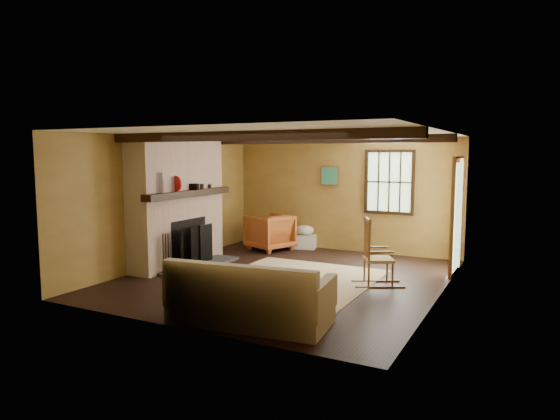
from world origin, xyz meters
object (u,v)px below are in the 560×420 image
Objects in this scene: armchair at (270,232)px; laundry_basket at (304,241)px; sofa at (249,301)px; rocking_chair at (376,257)px; fireplace at (179,206)px.

laundry_basket is at bearing 150.69° from armchair.
sofa is 4.73m from armchair.
rocking_chair is 3.40m from armchair.
rocking_chair is at bearing 3.86° from fireplace.
rocking_chair is at bearing 78.53° from armchair.
sofa reaches higher than laundry_basket.
sofa is at bearing -37.87° from fireplace.
rocking_chair is 2.17× the size of laundry_basket.
armchair is (-2.89, 1.79, -0.07)m from rocking_chair.
rocking_chair reaches higher than sofa.
fireplace is at bearing 135.30° from sofa.
armchair is (-2.04, 4.26, 0.10)m from sofa.
laundry_basket is (-1.44, 4.77, -0.14)m from sofa.
rocking_chair is 3.26m from laundry_basket.
fireplace is 1.16× the size of sofa.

